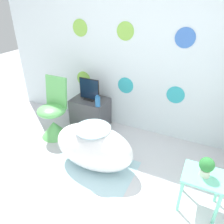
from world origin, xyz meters
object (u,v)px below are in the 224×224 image
(vase, at_px, (98,101))
(chair, at_px, (53,119))
(potted_plant_left, at_px, (207,166))
(tv, at_px, (89,90))
(bathtub, at_px, (94,147))

(vase, bearing_deg, chair, -148.56)
(vase, height_order, potted_plant_left, vase)
(vase, relative_size, potted_plant_left, 0.86)
(tv, bearing_deg, chair, -124.79)
(vase, bearing_deg, bathtub, -65.29)
(bathtub, bearing_deg, potted_plant_left, -3.26)
(bathtub, distance_m, tv, 1.05)
(tv, distance_m, vase, 0.29)
(bathtub, bearing_deg, tv, 123.16)
(chair, distance_m, tv, 0.71)
(chair, relative_size, vase, 5.17)
(chair, xyz_separation_m, vase, (0.58, 0.35, 0.27))
(tv, bearing_deg, bathtub, -56.84)
(potted_plant_left, bearing_deg, vase, 154.54)
(bathtub, relative_size, potted_plant_left, 5.01)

